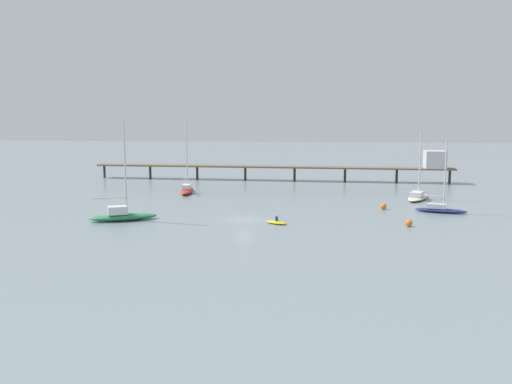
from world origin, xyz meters
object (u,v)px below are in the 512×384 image
pier (336,164)px  mooring_buoy_near (409,223)px  sailboat_red (187,189)px  dinghy_yellow (277,222)px  sailboat_navy (440,208)px  sailboat_green (122,214)px  mooring_buoy_inner (384,206)px  sailboat_cream (418,196)px

pier → mooring_buoy_near: (6.99, -44.49, -3.10)m
sailboat_red → dinghy_yellow: (17.24, -24.99, -0.55)m
pier → sailboat_navy: size_ratio=7.26×
mooring_buoy_near → sailboat_red: bearing=143.2°
sailboat_green → dinghy_yellow: bearing=-0.3°
sailboat_green → mooring_buoy_inner: 36.60m
sailboat_cream → mooring_buoy_near: bearing=-103.2°
sailboat_green → mooring_buoy_inner: sailboat_green is taller
sailboat_cream → mooring_buoy_near: (-5.13, -21.94, -0.20)m
sailboat_green → mooring_buoy_inner: size_ratio=14.75×
pier → sailboat_navy: sailboat_navy is taller
pier → sailboat_navy: 36.79m
sailboat_navy → mooring_buoy_inner: bearing=166.0°
sailboat_red → dinghy_yellow: bearing=-55.4°
sailboat_red → sailboat_green: bearing=-96.2°
mooring_buoy_near → pier: bearing=98.9°
dinghy_yellow → sailboat_red: bearing=124.6°
mooring_buoy_near → sailboat_cream: bearing=76.8°
dinghy_yellow → pier: bearing=78.3°
sailboat_red → dinghy_yellow: 30.37m
sailboat_navy → dinghy_yellow: sailboat_navy is taller
sailboat_cream → mooring_buoy_near: sailboat_cream is taller
pier → sailboat_navy: (12.96, -34.32, -2.88)m
sailboat_red → mooring_buoy_inner: sailboat_red is taller
sailboat_navy → sailboat_green: (-42.10, -10.07, 0.15)m
sailboat_cream → sailboat_navy: bearing=-85.9°
mooring_buoy_near → dinghy_yellow: bearing=179.9°
sailboat_red → mooring_buoy_inner: bearing=-22.1°
mooring_buoy_near → mooring_buoy_inner: mooring_buoy_inner is taller
sailboat_navy → dinghy_yellow: 24.39m
sailboat_navy → mooring_buoy_inner: (-7.51, 1.87, -0.21)m
dinghy_yellow → mooring_buoy_near: size_ratio=3.73×
sailboat_navy → sailboat_green: size_ratio=0.80×
sailboat_green → mooring_buoy_near: bearing=-0.2°
sailboat_cream → dinghy_yellow: sailboat_cream is taller
sailboat_navy → pier: bearing=110.7°
sailboat_green → dinghy_yellow: 19.95m
pier → sailboat_green: size_ratio=5.79×
sailboat_red → sailboat_navy: bearing=-20.6°
sailboat_navy → mooring_buoy_near: (-5.97, -10.18, -0.22)m
sailboat_cream → sailboat_navy: sailboat_cream is taller
sailboat_navy → sailboat_red: (-39.41, 14.83, 0.12)m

